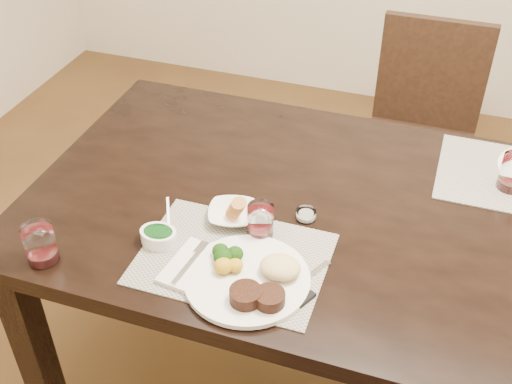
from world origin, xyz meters
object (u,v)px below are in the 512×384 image
(dinner_plate, at_px, (252,278))
(steak_knife, at_px, (304,296))
(chair_far, at_px, (422,124))
(cracker_bowl, at_px, (233,214))
(wine_glass_near, at_px, (261,222))

(dinner_plate, height_order, steak_knife, dinner_plate)
(steak_knife, bearing_deg, chair_far, 110.04)
(chair_far, bearing_deg, cracker_bowl, -110.59)
(steak_knife, bearing_deg, dinner_plate, -154.91)
(chair_far, distance_m, steak_knife, 1.31)
(steak_knife, xyz_separation_m, cracker_bowl, (-0.25, 0.21, 0.01))
(wine_glass_near, bearing_deg, dinner_plate, -77.87)
(chair_far, height_order, wine_glass_near, chair_far)
(cracker_bowl, relative_size, wine_glass_near, 1.71)
(chair_far, relative_size, dinner_plate, 2.99)
(cracker_bowl, height_order, wine_glass_near, wine_glass_near)
(chair_far, xyz_separation_m, cracker_bowl, (-0.40, -1.06, 0.27))
(cracker_bowl, bearing_deg, wine_glass_near, -21.49)
(chair_far, bearing_deg, steak_knife, -96.61)
(chair_far, height_order, cracker_bowl, chair_far)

